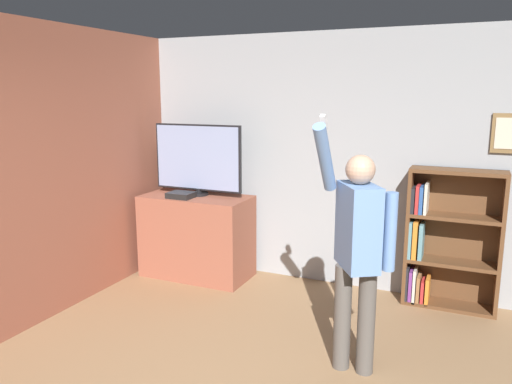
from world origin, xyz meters
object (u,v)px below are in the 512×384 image
(television, at_px, (198,159))
(person, at_px, (357,245))
(game_console, at_px, (181,195))
(bookshelf, at_px, (443,242))

(television, height_order, person, person)
(television, bearing_deg, person, -32.30)
(game_console, bearing_deg, person, -27.04)
(television, height_order, bookshelf, television)
(television, relative_size, person, 0.55)
(bookshelf, height_order, person, person)
(television, relative_size, game_console, 3.86)
(game_console, bearing_deg, bookshelf, 8.41)
(game_console, relative_size, person, 0.14)
(bookshelf, distance_m, person, 1.65)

